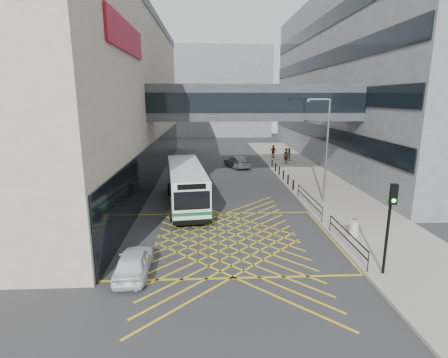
{
  "coord_description": "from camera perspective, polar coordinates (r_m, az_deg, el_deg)",
  "views": [
    {
      "loc": [
        -1.08,
        -18.73,
        7.92
      ],
      "look_at": [
        0.0,
        4.0,
        2.6
      ],
      "focal_mm": 28.0,
      "sensor_mm": 36.0,
      "label": 1
    }
  ],
  "objects": [
    {
      "name": "pedestrian_b",
      "position": [
        44.49,
        10.64,
        3.93
      ],
      "size": [
        0.87,
        0.63,
        1.6
      ],
      "primitive_type": "imported",
      "rotation": [
        0.0,
        0.0,
        0.24
      ],
      "color": "gray",
      "rests_on": "pavement"
    },
    {
      "name": "ground",
      "position": [
        20.36,
        0.54,
        -9.73
      ],
      "size": [
        120.0,
        120.0,
        0.0
      ],
      "primitive_type": "plane",
      "color": "#333335"
    },
    {
      "name": "building_far",
      "position": [
        78.74,
        -3.5,
        13.92
      ],
      "size": [
        28.0,
        16.0,
        18.0
      ],
      "primitive_type": "cube",
      "color": "slate",
      "rests_on": "ground"
    },
    {
      "name": "car_dark",
      "position": [
        28.87,
        -5.71,
        -1.29
      ],
      "size": [
        3.17,
        5.11,
        1.49
      ],
      "primitive_type": "imported",
      "rotation": [
        0.0,
        0.0,
        3.44
      ],
      "color": "black",
      "rests_on": "ground"
    },
    {
      "name": "pedestrian_a",
      "position": [
        42.58,
        10.04,
        3.72
      ],
      "size": [
        0.91,
        0.87,
        1.85
      ],
      "primitive_type": "imported",
      "rotation": [
        0.0,
        0.0,
        3.81
      ],
      "color": "gray",
      "rests_on": "pavement"
    },
    {
      "name": "bus",
      "position": [
        26.39,
        -6.23,
        -0.79
      ],
      "size": [
        3.77,
        10.84,
        2.98
      ],
      "rotation": [
        0.0,
        0.0,
        0.13
      ],
      "color": "white",
      "rests_on": "ground"
    },
    {
      "name": "car_white",
      "position": [
        16.85,
        -14.52,
        -12.93
      ],
      "size": [
        1.73,
        4.0,
        1.26
      ],
      "primitive_type": "imported",
      "rotation": [
        0.0,
        0.0,
        3.17
      ],
      "color": "silver",
      "rests_on": "ground"
    },
    {
      "name": "kerb_railings",
      "position": [
        22.86,
        15.94,
        -5.31
      ],
      "size": [
        0.05,
        12.54,
        1.0
      ],
      "color": "black",
      "rests_on": "pavement"
    },
    {
      "name": "box_junction",
      "position": [
        20.36,
        0.54,
        -9.72
      ],
      "size": [
        12.0,
        9.0,
        0.01
      ],
      "color": "gold",
      "rests_on": "ground"
    },
    {
      "name": "pedestrian_c",
      "position": [
        46.44,
        8.07,
        4.45
      ],
      "size": [
        1.07,
        0.96,
        1.66
      ],
      "primitive_type": "imported",
      "rotation": [
        0.0,
        0.0,
        2.52
      ],
      "color": "gray",
      "rests_on": "pavement"
    },
    {
      "name": "street_lamp",
      "position": [
        27.0,
        16.11,
        5.46
      ],
      "size": [
        1.75,
        0.54,
        7.69
      ],
      "rotation": [
        0.0,
        0.0,
        -0.19
      ],
      "color": "slate",
      "rests_on": "pavement"
    },
    {
      "name": "building_right",
      "position": [
        49.58,
        28.57,
        14.02
      ],
      "size": [
        24.09,
        44.0,
        20.0
      ],
      "color": "slate",
      "rests_on": "ground"
    },
    {
      "name": "building_whsmith",
      "position": [
        38.62,
        -29.34,
        11.63
      ],
      "size": [
        24.17,
        42.0,
        16.0
      ],
      "color": "#B8A98E",
      "rests_on": "ground"
    },
    {
      "name": "pavement",
      "position": [
        36.07,
        13.58,
        0.23
      ],
      "size": [
        6.0,
        54.0,
        0.16
      ],
      "primitive_type": "cube",
      "color": "gray",
      "rests_on": "ground"
    },
    {
      "name": "bollards",
      "position": [
        35.28,
        9.33,
        1.03
      ],
      "size": [
        0.14,
        10.14,
        0.9
      ],
      "color": "black",
      "rests_on": "pavement"
    },
    {
      "name": "car_silver",
      "position": [
        40.53,
        2.16,
        2.92
      ],
      "size": [
        3.27,
        5.02,
        1.44
      ],
      "primitive_type": "imported",
      "rotation": [
        0.0,
        0.0,
        3.45
      ],
      "color": "gray",
      "rests_on": "ground"
    },
    {
      "name": "skybridge",
      "position": [
        31.0,
        4.95,
        12.34
      ],
      "size": [
        20.0,
        4.1,
        3.0
      ],
      "color": "#353A3F",
      "rests_on": "ground"
    },
    {
      "name": "traffic_light",
      "position": [
        16.8,
        25.49,
        -5.52
      ],
      "size": [
        0.32,
        0.5,
        4.23
      ],
      "rotation": [
        0.0,
        0.0,
        -0.17
      ],
      "color": "black",
      "rests_on": "pavement"
    },
    {
      "name": "litter_bin",
      "position": [
        21.46,
        20.43,
        -7.65
      ],
      "size": [
        0.51,
        0.51,
        0.88
      ],
      "primitive_type": "cylinder",
      "color": "#ADA89E",
      "rests_on": "pavement"
    }
  ]
}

